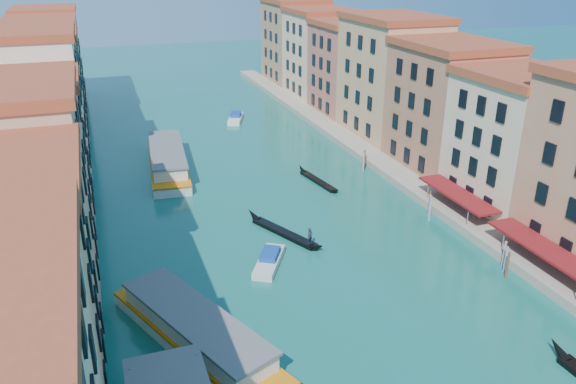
% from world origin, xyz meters
% --- Properties ---
extents(left_bank_palazzos, '(12.80, 128.40, 21.00)m').
position_xyz_m(left_bank_palazzos, '(-26.00, 64.68, 9.71)').
color(left_bank_palazzos, '#C8BC90').
rests_on(left_bank_palazzos, ground).
extents(right_bank_palazzos, '(12.80, 128.40, 21.00)m').
position_xyz_m(right_bank_palazzos, '(30.00, 65.00, 9.75)').
color(right_bank_palazzos, maroon).
rests_on(right_bank_palazzos, ground).
extents(quay, '(4.00, 140.00, 1.00)m').
position_xyz_m(quay, '(22.00, 65.00, 0.50)').
color(quay, gray).
rests_on(quay, ground).
extents(restaurant_awnings, '(3.20, 44.55, 3.12)m').
position_xyz_m(restaurant_awnings, '(22.19, 23.00, 2.99)').
color(restaurant_awnings, maroon).
rests_on(restaurant_awnings, ground).
extents(mooring_poles_right, '(1.44, 54.24, 3.20)m').
position_xyz_m(mooring_poles_right, '(19.10, 28.80, 1.30)').
color(mooring_poles_right, brown).
rests_on(mooring_poles_right, ground).
extents(vaporetto_near, '(12.15, 20.33, 3.00)m').
position_xyz_m(vaporetto_near, '(-12.75, 24.74, 1.35)').
color(vaporetto_near, white).
rests_on(vaporetto_near, ground).
extents(vaporetto_far, '(7.09, 23.08, 3.38)m').
position_xyz_m(vaporetto_far, '(-8.99, 67.63, 1.52)').
color(vaporetto_far, silver).
rests_on(vaporetto_far, ground).
extents(gondola_fore, '(6.27, 12.21, 2.59)m').
position_xyz_m(gondola_fore, '(0.54, 41.23, 0.44)').
color(gondola_fore, black).
rests_on(gondola_fore, ground).
extents(gondola_far, '(2.70, 11.13, 1.58)m').
position_xyz_m(gondola_far, '(10.34, 55.21, 0.32)').
color(gondola_far, black).
rests_on(gondola_far, ground).
extents(motorboat_mid, '(5.17, 6.81, 1.38)m').
position_xyz_m(motorboat_mid, '(-3.11, 35.32, 0.54)').
color(motorboat_mid, silver).
rests_on(motorboat_mid, ground).
extents(motorboat_far, '(4.80, 7.75, 1.53)m').
position_xyz_m(motorboat_far, '(7.36, 90.55, 0.60)').
color(motorboat_far, white).
rests_on(motorboat_far, ground).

